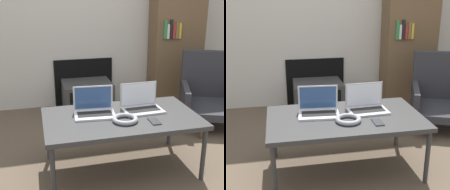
% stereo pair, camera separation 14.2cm
% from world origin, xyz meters
% --- Properties ---
extents(ground_plane, '(14.00, 14.00, 0.00)m').
position_xyz_m(ground_plane, '(0.00, 0.00, 0.00)').
color(ground_plane, brown).
extents(wall_back, '(7.00, 0.08, 2.60)m').
position_xyz_m(wall_back, '(-0.00, 1.93, 1.29)').
color(wall_back, beige).
rests_on(wall_back, ground_plane).
extents(table, '(1.23, 0.70, 0.48)m').
position_xyz_m(table, '(0.00, 0.25, 0.44)').
color(table, '#333333').
rests_on(table, ground_plane).
extents(laptop_left, '(0.34, 0.25, 0.22)m').
position_xyz_m(laptop_left, '(-0.20, 0.35, 0.52)').
color(laptop_left, silver).
rests_on(laptop_left, table).
extents(laptop_right, '(0.33, 0.24, 0.22)m').
position_xyz_m(laptop_right, '(0.20, 0.35, 0.52)').
color(laptop_right, '#B2B2B7').
rests_on(laptop_right, table).
extents(headphones, '(0.20, 0.20, 0.04)m').
position_xyz_m(headphones, '(-0.00, 0.15, 0.49)').
color(headphones, gray).
rests_on(headphones, table).
extents(phone, '(0.07, 0.13, 0.01)m').
position_xyz_m(phone, '(0.21, 0.08, 0.48)').
color(phone, '#333338').
rests_on(phone, table).
extents(tv, '(0.58, 0.49, 0.37)m').
position_xyz_m(tv, '(-0.04, 1.64, 0.18)').
color(tv, '#383838').
rests_on(tv, ground_plane).
extents(armchair, '(0.86, 0.87, 0.78)m').
position_xyz_m(armchair, '(1.26, 0.98, 0.35)').
color(armchair, '#2D2D33').
rests_on(armchair, ground_plane).
extents(bookshelf, '(0.65, 0.32, 1.57)m').
position_xyz_m(bookshelf, '(1.15, 1.73, 0.79)').
color(bookshelf, brown).
rests_on(bookshelf, ground_plane).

